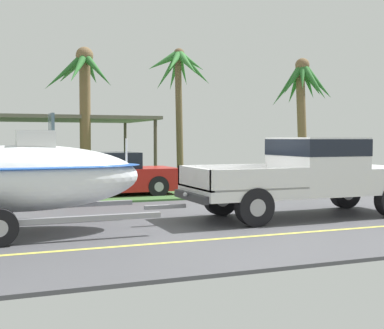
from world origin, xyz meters
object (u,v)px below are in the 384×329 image
at_px(palm_tree_near_left, 302,90).
at_px(palm_tree_near_right, 83,86).
at_px(boat_on_trailer, 23,177).
at_px(carport_awning, 55,120).
at_px(pickup_truck_towing, 314,172).
at_px(palm_tree_mid, 179,76).
at_px(parked_sedan_near, 102,175).

xyz_separation_m(palm_tree_near_left, palm_tree_near_right, (-8.38, 2.14, 0.07)).
xyz_separation_m(boat_on_trailer, carport_awning, (2.09, 12.55, 1.53)).
relative_size(pickup_truck_towing, boat_on_trailer, 0.98).
bearing_deg(palm_tree_mid, pickup_truck_towing, -94.92).
distance_m(palm_tree_near_left, palm_tree_mid, 5.76).
bearing_deg(carport_awning, palm_tree_mid, -4.95).
xyz_separation_m(pickup_truck_towing, boat_on_trailer, (-6.52, 0.00, 0.05)).
relative_size(boat_on_trailer, carport_awning, 0.73).
distance_m(boat_on_trailer, palm_tree_near_left, 13.90).
relative_size(pickup_truck_towing, palm_tree_near_right, 1.07).
bearing_deg(parked_sedan_near, carport_awning, 95.19).
bearing_deg(palm_tree_near_left, carport_awning, 152.22).
bearing_deg(palm_tree_near_right, palm_tree_near_left, -14.35).
height_order(palm_tree_near_left, palm_tree_mid, palm_tree_mid).
height_order(palm_tree_near_right, palm_tree_mid, palm_tree_mid).
xyz_separation_m(pickup_truck_towing, palm_tree_near_right, (-3.67, 9.88, 2.78)).
distance_m(pickup_truck_towing, boat_on_trailer, 6.52).
bearing_deg(palm_tree_near_right, boat_on_trailer, -106.10).
bearing_deg(palm_tree_near_right, palm_tree_mid, 25.02).
relative_size(parked_sedan_near, palm_tree_near_right, 0.83).
bearing_deg(palm_tree_near_right, pickup_truck_towing, -69.63).
height_order(parked_sedan_near, palm_tree_near_left, palm_tree_near_left).
height_order(pickup_truck_towing, carport_awning, carport_awning).
bearing_deg(palm_tree_near_left, boat_on_trailer, -145.44).
distance_m(palm_tree_near_left, palm_tree_near_right, 8.65).
distance_m(carport_awning, palm_tree_near_right, 3.03).
bearing_deg(parked_sedan_near, palm_tree_mid, 52.30).
relative_size(carport_awning, palm_tree_near_right, 1.48).
bearing_deg(boat_on_trailer, carport_awning, 80.54).
height_order(parked_sedan_near, carport_awning, carport_awning).
bearing_deg(palm_tree_near_left, palm_tree_near_right, 165.65).
bearing_deg(carport_awning, boat_on_trailer, -99.46).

